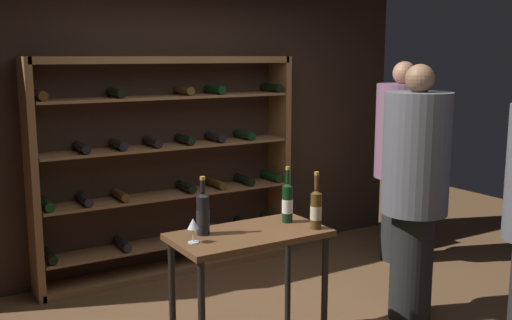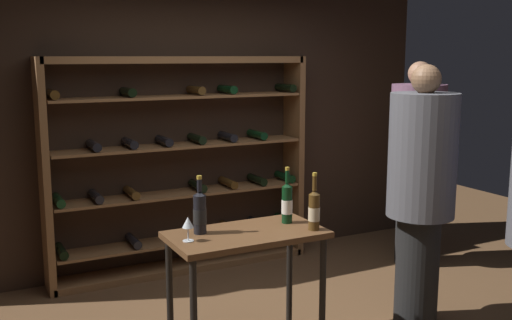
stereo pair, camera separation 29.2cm
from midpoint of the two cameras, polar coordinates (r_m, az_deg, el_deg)
The scene contains 9 objects.
back_wall at distance 5.69m, azimuth -9.15°, elevation 3.15°, with size 5.12×0.10×2.65m, color #332319.
wine_rack at distance 5.50m, azimuth -9.67°, elevation -0.74°, with size 2.45×0.32×1.97m.
tasting_table at distance 3.93m, azimuth -2.79°, elevation -8.51°, with size 1.01×0.53×0.86m.
person_bystander_red_print at distance 4.54m, azimuth 13.12°, elevation -2.10°, with size 0.49×0.49×1.92m.
person_guest_khaki at distance 5.86m, azimuth 12.26°, elevation 0.62°, with size 0.50×0.50×1.93m.
wine_bottle_amber_reserve at distance 3.83m, azimuth -7.25°, elevation -5.07°, with size 0.09×0.09×0.38m.
wine_bottle_black_capsule at distance 4.07m, azimuth 0.96°, elevation -4.04°, with size 0.08×0.08×0.39m.
wine_bottle_gold_foil at distance 3.93m, azimuth 3.62°, elevation -4.66°, with size 0.08×0.08×0.38m.
wine_glass_stemmed_right at distance 3.68m, azimuth -8.27°, elevation -6.16°, with size 0.07×0.07×0.15m.
Camera 1 is at (-2.26, -3.22, 1.98)m, focal length 42.07 mm.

